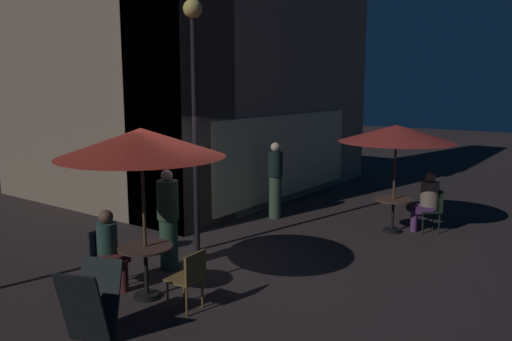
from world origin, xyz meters
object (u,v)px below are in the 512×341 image
(cafe_table_0, at_px, (146,259))
(patron_standing_2, at_px, (275,180))
(cafe_chair_1, at_px, (104,252))
(patron_standing_3, at_px, (168,220))
(street_lamp_near_corner, at_px, (194,78))
(patron_seated_0, at_px, (110,245))
(menu_sandwich_board, at_px, (91,303))
(patio_umbrella_0, at_px, (141,143))
(patron_seated_1, at_px, (427,198))
(patio_umbrella_1, at_px, (397,134))
(cafe_chair_0, at_px, (190,275))
(cafe_chair_2, at_px, (433,206))
(cafe_table_1, at_px, (393,207))

(cafe_table_0, relative_size, patron_standing_2, 0.44)
(cafe_chair_1, relative_size, patron_standing_3, 0.53)
(street_lamp_near_corner, distance_m, cafe_table_0, 3.39)
(patron_standing_2, bearing_deg, patron_seated_0, 168.73)
(menu_sandwich_board, xyz_separation_m, cafe_chair_1, (1.14, 1.23, 0.08))
(menu_sandwich_board, relative_size, patio_umbrella_0, 0.38)
(patron_seated_1, bearing_deg, cafe_chair_1, 25.43)
(patron_standing_3, bearing_deg, patio_umbrella_1, 112.25)
(cafe_chair_1, xyz_separation_m, patron_standing_2, (4.91, 0.15, 0.34))
(patron_standing_3, bearing_deg, patron_seated_0, -44.04)
(cafe_table_0, height_order, patron_seated_1, patron_seated_1)
(cafe_chair_0, bearing_deg, patron_seated_0, 1.73)
(street_lamp_near_corner, distance_m, cafe_chair_2, 5.62)
(cafe_table_0, distance_m, patron_standing_2, 4.91)
(street_lamp_near_corner, height_order, patron_seated_0, street_lamp_near_corner)
(cafe_table_0, relative_size, cafe_table_1, 1.02)
(cafe_table_0, distance_m, patio_umbrella_1, 5.76)
(patio_umbrella_1, xyz_separation_m, patron_standing_3, (-4.27, 2.26, -1.22))
(cafe_chair_1, height_order, patron_seated_1, patron_seated_1)
(cafe_chair_2, bearing_deg, patio_umbrella_0, 31.11)
(street_lamp_near_corner, relative_size, cafe_table_0, 5.78)
(cafe_table_1, bearing_deg, patron_standing_2, 100.89)
(patio_umbrella_1, height_order, cafe_chair_2, patio_umbrella_1)
(patio_umbrella_0, bearing_deg, patron_seated_1, -21.22)
(cafe_chair_1, bearing_deg, cafe_table_1, 58.36)
(patron_standing_3, bearing_deg, cafe_chair_2, 108.58)
(cafe_chair_2, xyz_separation_m, patron_seated_1, (-0.08, 0.11, 0.18))
(menu_sandwich_board, distance_m, cafe_chair_1, 1.68)
(cafe_table_1, height_order, patron_seated_1, patron_seated_1)
(cafe_chair_0, xyz_separation_m, patron_standing_2, (4.76, 1.78, 0.38))
(street_lamp_near_corner, relative_size, patio_umbrella_1, 1.91)
(patio_umbrella_1, bearing_deg, patron_standing_3, 152.11)
(cafe_chair_0, bearing_deg, patron_standing_3, -38.45)
(patron_seated_0, xyz_separation_m, patron_seated_1, (5.82, -2.91, 0.03))
(patron_seated_1, bearing_deg, patron_seated_0, 26.46)
(patio_umbrella_1, bearing_deg, cafe_chair_1, 155.36)
(cafe_table_1, xyz_separation_m, cafe_chair_2, (0.51, -0.68, 0.01))
(patio_umbrella_0, height_order, patio_umbrella_1, patio_umbrella_0)
(cafe_chair_1, xyz_separation_m, patron_seated_0, (0.02, -0.14, 0.13))
(menu_sandwich_board, height_order, cafe_table_1, menu_sandwich_board)
(menu_sandwich_board, bearing_deg, patio_umbrella_0, -3.87)
(cafe_chair_1, distance_m, patron_seated_1, 6.59)
(cafe_chair_1, bearing_deg, patio_umbrella_0, 0.00)
(cafe_table_0, bearing_deg, patron_seated_0, 97.00)
(patio_umbrella_0, bearing_deg, cafe_chair_1, 97.00)
(cafe_table_0, bearing_deg, cafe_chair_0, -86.78)
(patio_umbrella_0, height_order, cafe_chair_1, patio_umbrella_0)
(patio_umbrella_0, relative_size, cafe_chair_0, 2.94)
(patio_umbrella_1, relative_size, patron_seated_0, 1.93)
(street_lamp_near_corner, relative_size, patron_seated_1, 3.57)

